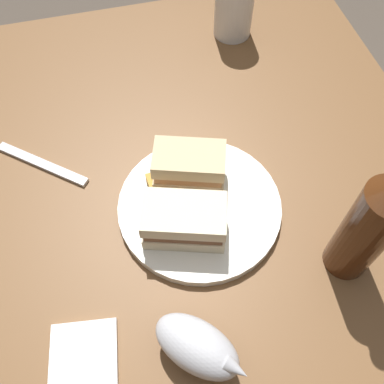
# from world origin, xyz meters

# --- Properties ---
(ground_plane) EXTENTS (6.00, 6.00, 0.00)m
(ground_plane) POSITION_xyz_m (0.00, 0.00, 0.00)
(ground_plane) COLOR #4C4238
(dining_table) EXTENTS (1.04, 0.91, 0.74)m
(dining_table) POSITION_xyz_m (0.00, 0.00, 0.37)
(dining_table) COLOR brown
(dining_table) RESTS_ON ground
(plate) EXTENTS (0.26, 0.26, 0.02)m
(plate) POSITION_xyz_m (0.03, 0.02, 0.75)
(plate) COLOR silver
(plate) RESTS_ON dining_table
(sandwich_half_left) EXTENTS (0.10, 0.13, 0.07)m
(sandwich_half_left) POSITION_xyz_m (-0.02, 0.01, 0.79)
(sandwich_half_left) COLOR #CCB284
(sandwich_half_left) RESTS_ON plate
(sandwich_half_right) EXTENTS (0.11, 0.14, 0.06)m
(sandwich_half_right) POSITION_xyz_m (0.07, -0.02, 0.79)
(sandwich_half_right) COLOR beige
(sandwich_half_right) RESTS_ON plate
(potato_wedge_front) EXTENTS (0.03, 0.06, 0.02)m
(potato_wedge_front) POSITION_xyz_m (-0.00, -0.01, 0.77)
(potato_wedge_front) COLOR #B77F33
(potato_wedge_front) RESTS_ON plate
(potato_wedge_middle) EXTENTS (0.06, 0.03, 0.02)m
(potato_wedge_middle) POSITION_xyz_m (0.03, -0.04, 0.77)
(potato_wedge_middle) COLOR #AD702D
(potato_wedge_middle) RESTS_ON plate
(potato_wedge_back) EXTENTS (0.05, 0.03, 0.02)m
(potato_wedge_back) POSITION_xyz_m (-0.01, -0.04, 0.77)
(potato_wedge_back) COLOR gold
(potato_wedge_back) RESTS_ON plate
(potato_wedge_left_edge) EXTENTS (0.04, 0.04, 0.02)m
(potato_wedge_left_edge) POSITION_xyz_m (-0.03, -0.02, 0.77)
(potato_wedge_left_edge) COLOR #B77F33
(potato_wedge_left_edge) RESTS_ON plate
(potato_wedge_right_edge) EXTENTS (0.06, 0.05, 0.02)m
(potato_wedge_right_edge) POSITION_xyz_m (0.05, -0.03, 0.77)
(potato_wedge_right_edge) COLOR #B77F33
(potato_wedge_right_edge) RESTS_ON plate
(potato_wedge_stray) EXTENTS (0.04, 0.04, 0.02)m
(potato_wedge_stray) POSITION_xyz_m (0.06, -0.04, 0.77)
(potato_wedge_stray) COLOR gold
(potato_wedge_stray) RESTS_ON plate
(pint_glass) EXTENTS (0.08, 0.08, 0.15)m
(pint_glass) POSITION_xyz_m (-0.37, 0.20, 0.81)
(pint_glass) COLOR white
(pint_glass) RESTS_ON dining_table
(gravy_boat) EXTENTS (0.13, 0.13, 0.07)m
(gravy_boat) POSITION_xyz_m (0.25, -0.04, 0.79)
(gravy_boat) COLOR #B7B7BC
(gravy_boat) RESTS_ON dining_table
(cider_bottle) EXTENTS (0.07, 0.07, 0.28)m
(cider_bottle) POSITION_xyz_m (0.17, 0.21, 0.86)
(cider_bottle) COLOR #47230F
(cider_bottle) RESTS_ON dining_table
(napkin) EXTENTS (0.12, 0.10, 0.01)m
(napkin) POSITION_xyz_m (0.23, -0.19, 0.75)
(napkin) COLOR white
(napkin) RESTS_ON dining_table
(fork) EXTENTS (0.13, 0.15, 0.01)m
(fork) POSITION_xyz_m (-0.12, -0.22, 0.75)
(fork) COLOR silver
(fork) RESTS_ON dining_table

